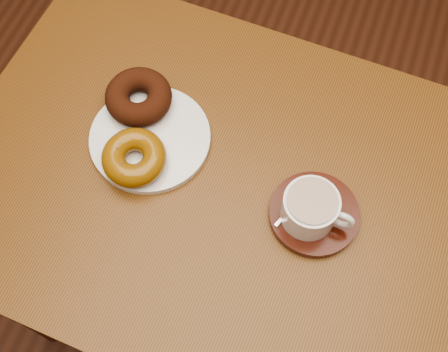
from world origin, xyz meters
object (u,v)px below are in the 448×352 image
(cafe_table, at_px, (214,207))
(coffee_cup, at_px, (311,208))
(saucer, at_px, (314,214))
(donut_plate, at_px, (150,138))

(cafe_table, bearing_deg, coffee_cup, -3.55)
(saucer, bearing_deg, cafe_table, 177.20)
(saucer, xyz_separation_m, coffee_cup, (-0.01, -0.01, 0.04))
(donut_plate, distance_m, saucer, 0.31)
(cafe_table, bearing_deg, donut_plate, 169.00)
(saucer, height_order, coffee_cup, coffee_cup)
(donut_plate, bearing_deg, coffee_cup, -9.31)
(cafe_table, relative_size, donut_plate, 4.39)
(cafe_table, height_order, saucer, saucer)
(cafe_table, xyz_separation_m, donut_plate, (-0.13, 0.03, 0.14))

